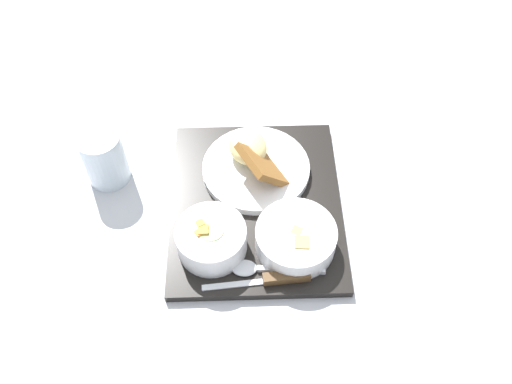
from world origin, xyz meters
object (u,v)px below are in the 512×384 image
at_px(bowl_soup, 296,237).
at_px(plate_main, 255,163).
at_px(spoon, 264,269).
at_px(bowl_salad, 211,238).
at_px(glass_water, 105,160).
at_px(knife, 280,278).

relative_size(bowl_soup, plate_main, 0.68).
bearing_deg(spoon, bowl_salad, -23.88).
height_order(plate_main, glass_water, glass_water).
bearing_deg(knife, bowl_soup, -119.28).
height_order(bowl_soup, spoon, bowl_soup).
xyz_separation_m(spoon, glass_water, (0.25, 0.26, 0.03)).
relative_size(knife, glass_water, 1.61).
xyz_separation_m(plate_main, knife, (-0.24, -0.01, -0.01)).
height_order(bowl_soup, knife, bowl_soup).
height_order(bowl_soup, plate_main, plate_main).
bearing_deg(bowl_salad, bowl_soup, -97.03).
relative_size(plate_main, knife, 1.13).
xyz_separation_m(bowl_salad, bowl_soup, (-0.02, -0.14, -0.00)).
height_order(knife, glass_water, glass_water).
bearing_deg(glass_water, bowl_salad, -137.85).
distance_m(plate_main, glass_water, 0.28).
bearing_deg(bowl_salad, knife, -127.30).
height_order(bowl_salad, glass_water, glass_water).
distance_m(bowl_salad, bowl_soup, 0.14).
bearing_deg(knife, glass_water, -42.43).
bearing_deg(bowl_salad, plate_main, -31.48).
xyz_separation_m(bowl_soup, glass_water, (0.21, 0.32, 0.01)).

